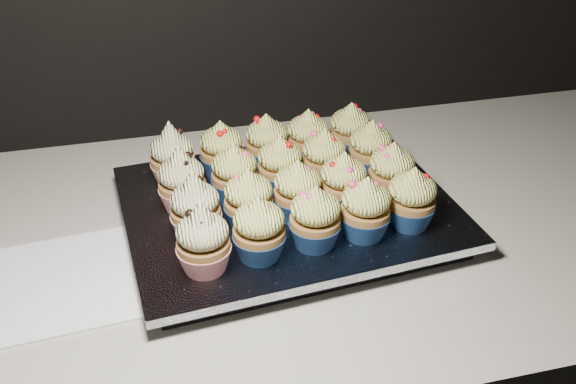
% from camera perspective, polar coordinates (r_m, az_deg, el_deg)
% --- Properties ---
extents(worktop, '(2.44, 0.64, 0.04)m').
position_cam_1_polar(worktop, '(0.96, 12.65, -1.79)').
color(worktop, beige).
rests_on(worktop, cabinet).
extents(napkin, '(0.20, 0.20, 0.00)m').
position_cam_1_polar(napkin, '(0.83, -19.26, -7.58)').
color(napkin, white).
rests_on(napkin, worktop).
extents(baking_tray, '(0.42, 0.34, 0.02)m').
position_cam_1_polar(baking_tray, '(0.88, 0.00, -2.14)').
color(baking_tray, black).
rests_on(baking_tray, worktop).
extents(foil_lining, '(0.46, 0.37, 0.01)m').
position_cam_1_polar(foil_lining, '(0.87, 0.00, -1.22)').
color(foil_lining, silver).
rests_on(foil_lining, baking_tray).
extents(cupcake_0, '(0.06, 0.06, 0.10)m').
position_cam_1_polar(cupcake_0, '(0.73, -7.56, -4.31)').
color(cupcake_0, red).
rests_on(cupcake_0, foil_lining).
extents(cupcake_1, '(0.06, 0.06, 0.08)m').
position_cam_1_polar(cupcake_1, '(0.75, -2.59, -3.39)').
color(cupcake_1, navy).
rests_on(cupcake_1, foil_lining).
extents(cupcake_2, '(0.06, 0.06, 0.08)m').
position_cam_1_polar(cupcake_2, '(0.77, 2.43, -2.37)').
color(cupcake_2, navy).
rests_on(cupcake_2, foil_lining).
extents(cupcake_3, '(0.06, 0.06, 0.08)m').
position_cam_1_polar(cupcake_3, '(0.79, 6.90, -1.53)').
color(cupcake_3, navy).
rests_on(cupcake_3, foil_lining).
extents(cupcake_4, '(0.06, 0.06, 0.08)m').
position_cam_1_polar(cupcake_4, '(0.82, 10.92, -0.62)').
color(cupcake_4, navy).
rests_on(cupcake_4, foil_lining).
extents(cupcake_5, '(0.06, 0.06, 0.10)m').
position_cam_1_polar(cupcake_5, '(0.79, -8.24, -1.45)').
color(cupcake_5, red).
rests_on(cupcake_5, foil_lining).
extents(cupcake_6, '(0.06, 0.06, 0.08)m').
position_cam_1_polar(cupcake_6, '(0.80, -3.51, -0.79)').
color(cupcake_6, navy).
rests_on(cupcake_6, foil_lining).
extents(cupcake_7, '(0.06, 0.06, 0.08)m').
position_cam_1_polar(cupcake_7, '(0.82, 0.85, 0.05)').
color(cupcake_7, navy).
rests_on(cupcake_7, foil_lining).
extents(cupcake_8, '(0.06, 0.06, 0.08)m').
position_cam_1_polar(cupcake_8, '(0.84, 4.93, 0.80)').
color(cupcake_8, navy).
rests_on(cupcake_8, foil_lining).
extents(cupcake_9, '(0.06, 0.06, 0.08)m').
position_cam_1_polar(cupcake_9, '(0.87, 9.17, 1.71)').
color(cupcake_9, navy).
rests_on(cupcake_9, foil_lining).
extents(cupcake_10, '(0.06, 0.06, 0.10)m').
position_cam_1_polar(cupcake_10, '(0.84, -9.42, 0.94)').
color(cupcake_10, red).
rests_on(cupcake_10, foil_lining).
extents(cupcake_11, '(0.06, 0.06, 0.08)m').
position_cam_1_polar(cupcake_11, '(0.85, -4.78, 1.58)').
color(cupcake_11, navy).
rests_on(cupcake_11, foil_lining).
extents(cupcake_12, '(0.06, 0.06, 0.08)m').
position_cam_1_polar(cupcake_12, '(0.87, -0.72, 2.36)').
color(cupcake_12, navy).
rests_on(cupcake_12, foil_lining).
extents(cupcake_13, '(0.06, 0.06, 0.08)m').
position_cam_1_polar(cupcake_13, '(0.89, 3.21, 3.02)').
color(cupcake_13, navy).
rests_on(cupcake_13, foil_lining).
extents(cupcake_14, '(0.06, 0.06, 0.08)m').
position_cam_1_polar(cupcake_14, '(0.92, 7.34, 3.77)').
color(cupcake_14, navy).
rests_on(cupcake_14, foil_lining).
extents(cupcake_15, '(0.06, 0.06, 0.10)m').
position_cam_1_polar(cupcake_15, '(0.90, -10.24, 3.14)').
color(cupcake_15, red).
rests_on(cupcake_15, foil_lining).
extents(cupcake_16, '(0.06, 0.06, 0.08)m').
position_cam_1_polar(cupcake_16, '(0.91, -5.91, 3.71)').
color(cupcake_16, navy).
rests_on(cupcake_16, foil_lining).
extents(cupcake_17, '(0.06, 0.06, 0.08)m').
position_cam_1_polar(cupcake_17, '(0.93, -1.91, 4.39)').
color(cupcake_17, navy).
rests_on(cupcake_17, foil_lining).
extents(cupcake_18, '(0.06, 0.06, 0.08)m').
position_cam_1_polar(cupcake_18, '(0.94, 1.79, 4.83)').
color(cupcake_18, navy).
rests_on(cupcake_18, foil_lining).
extents(cupcake_19, '(0.06, 0.06, 0.08)m').
position_cam_1_polar(cupcake_19, '(0.96, 5.54, 5.42)').
color(cupcake_19, navy).
rests_on(cupcake_19, foil_lining).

